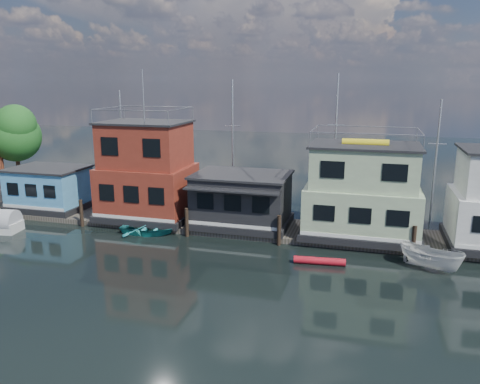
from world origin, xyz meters
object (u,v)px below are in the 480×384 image
(houseboat_red, at_px, (147,173))
(motorboat, at_px, (431,258))
(houseboat_dark, at_px, (242,199))
(red_kayak, at_px, (320,261))
(dinghy_teal, at_px, (148,228))
(houseboat_green, at_px, (362,193))
(houseboat_blue, at_px, (49,188))

(houseboat_red, distance_m, motorboat, 22.15)
(houseboat_dark, height_order, red_kayak, houseboat_dark)
(dinghy_teal, bearing_deg, houseboat_red, 21.10)
(houseboat_red, height_order, motorboat, houseboat_red)
(houseboat_red, relative_size, houseboat_green, 1.41)
(houseboat_blue, bearing_deg, houseboat_red, 0.00)
(houseboat_blue, bearing_deg, houseboat_dark, -0.06)
(dinghy_teal, height_order, red_kayak, dinghy_teal)
(houseboat_dark, relative_size, red_kayak, 2.27)
(houseboat_blue, relative_size, red_kayak, 1.96)
(motorboat, distance_m, dinghy_teal, 20.06)
(dinghy_teal, relative_size, red_kayak, 1.29)
(houseboat_red, distance_m, houseboat_green, 17.01)
(red_kayak, bearing_deg, houseboat_red, 153.79)
(red_kayak, bearing_deg, motorboat, 3.32)
(houseboat_green, height_order, red_kayak, houseboat_green)
(houseboat_green, distance_m, motorboat, 6.97)
(houseboat_green, bearing_deg, dinghy_teal, -168.96)
(houseboat_green, bearing_deg, houseboat_blue, -180.00)
(houseboat_red, bearing_deg, houseboat_green, 0.00)
(red_kayak, bearing_deg, houseboat_green, 62.55)
(houseboat_red, xyz_separation_m, houseboat_dark, (8.00, -0.02, -1.69))
(houseboat_green, bearing_deg, houseboat_dark, -179.88)
(houseboat_dark, bearing_deg, dinghy_teal, -155.38)
(motorboat, bearing_deg, dinghy_teal, 115.11)
(houseboat_blue, xyz_separation_m, houseboat_red, (9.50, 0.00, 1.90))
(red_kayak, bearing_deg, houseboat_dark, 134.75)
(houseboat_blue, distance_m, houseboat_green, 26.53)
(houseboat_blue, xyz_separation_m, red_kayak, (24.19, -5.64, -1.97))
(houseboat_red, xyz_separation_m, red_kayak, (14.69, -5.64, -3.86))
(motorboat, relative_size, red_kayak, 1.24)
(houseboat_red, distance_m, red_kayak, 16.20)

